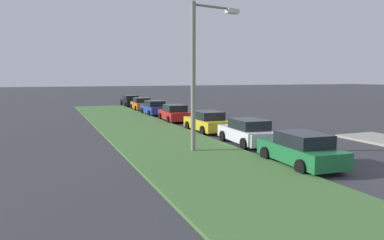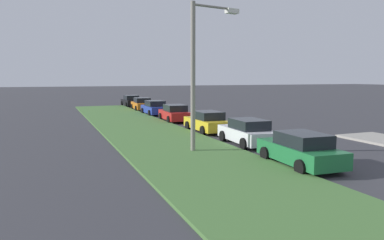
{
  "view_description": "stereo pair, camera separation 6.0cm",
  "coord_description": "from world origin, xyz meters",
  "px_view_note": "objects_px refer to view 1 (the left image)",
  "views": [
    {
      "loc": [
        -7.82,
        14.32,
        3.82
      ],
      "look_at": [
        13.18,
        5.81,
        1.13
      ],
      "focal_mm": 33.7,
      "sensor_mm": 36.0,
      "label": 1
    },
    {
      "loc": [
        -7.85,
        14.26,
        3.82
      ],
      "look_at": [
        13.18,
        5.81,
        1.13
      ],
      "focal_mm": 33.7,
      "sensor_mm": 36.0,
      "label": 2
    }
  ],
  "objects_px": {
    "parked_car_green": "(301,150)",
    "parked_car_black": "(130,101)",
    "parked_car_yellow": "(207,122)",
    "parked_car_orange": "(141,104)",
    "parked_car_blue": "(154,108)",
    "parked_car_white": "(248,132)",
    "streetlight": "(199,66)",
    "parked_car_red": "(174,113)"
  },
  "relations": [
    {
      "from": "parked_car_red",
      "to": "parked_car_black",
      "type": "bearing_deg",
      "value": 2.57
    },
    {
      "from": "parked_car_yellow",
      "to": "streetlight",
      "type": "xyz_separation_m",
      "value": [
        -6.04,
        3.2,
        3.67
      ]
    },
    {
      "from": "parked_car_black",
      "to": "parked_car_blue",
      "type": "bearing_deg",
      "value": 178.64
    },
    {
      "from": "parked_car_red",
      "to": "parked_car_black",
      "type": "relative_size",
      "value": 1.01
    },
    {
      "from": "parked_car_orange",
      "to": "streetlight",
      "type": "xyz_separation_m",
      "value": [
        -24.2,
        3.06,
        3.67
      ]
    },
    {
      "from": "parked_car_white",
      "to": "streetlight",
      "type": "height_order",
      "value": "streetlight"
    },
    {
      "from": "parked_car_blue",
      "to": "parked_car_white",
      "type": "bearing_deg",
      "value": -179.07
    },
    {
      "from": "parked_car_yellow",
      "to": "parked_car_white",
      "type": "bearing_deg",
      "value": -178.73
    },
    {
      "from": "parked_car_green",
      "to": "parked_car_black",
      "type": "height_order",
      "value": "same"
    },
    {
      "from": "parked_car_black",
      "to": "streetlight",
      "type": "bearing_deg",
      "value": 173.33
    },
    {
      "from": "parked_car_orange",
      "to": "parked_car_black",
      "type": "xyz_separation_m",
      "value": [
        6.08,
        -0.04,
        0.0
      ]
    },
    {
      "from": "parked_car_blue",
      "to": "parked_car_orange",
      "type": "distance_m",
      "value": 5.62
    },
    {
      "from": "parked_car_white",
      "to": "parked_car_green",
      "type": "bearing_deg",
      "value": 177.52
    },
    {
      "from": "parked_car_blue",
      "to": "parked_car_orange",
      "type": "xyz_separation_m",
      "value": [
        5.62,
        -0.07,
        0.0
      ]
    },
    {
      "from": "parked_car_red",
      "to": "parked_car_orange",
      "type": "xyz_separation_m",
      "value": [
        11.57,
        0.03,
        0.0
      ]
    },
    {
      "from": "parked_car_yellow",
      "to": "parked_car_orange",
      "type": "distance_m",
      "value": 18.16
    },
    {
      "from": "parked_car_green",
      "to": "parked_car_yellow",
      "type": "distance_m",
      "value": 10.43
    },
    {
      "from": "parked_car_blue",
      "to": "parked_car_orange",
      "type": "relative_size",
      "value": 0.98
    },
    {
      "from": "parked_car_yellow",
      "to": "parked_car_orange",
      "type": "relative_size",
      "value": 0.99
    },
    {
      "from": "parked_car_green",
      "to": "parked_car_red",
      "type": "relative_size",
      "value": 1.0
    },
    {
      "from": "parked_car_green",
      "to": "parked_car_orange",
      "type": "distance_m",
      "value": 28.59
    },
    {
      "from": "parked_car_green",
      "to": "parked_car_red",
      "type": "height_order",
      "value": "same"
    },
    {
      "from": "parked_car_yellow",
      "to": "parked_car_orange",
      "type": "height_order",
      "value": "same"
    },
    {
      "from": "parked_car_yellow",
      "to": "streetlight",
      "type": "bearing_deg",
      "value": 151.47
    },
    {
      "from": "parked_car_green",
      "to": "parked_car_white",
      "type": "height_order",
      "value": "same"
    },
    {
      "from": "parked_car_green",
      "to": "parked_car_yellow",
      "type": "relative_size",
      "value": 1.02
    },
    {
      "from": "parked_car_blue",
      "to": "streetlight",
      "type": "distance_m",
      "value": 19.17
    },
    {
      "from": "streetlight",
      "to": "parked_car_orange",
      "type": "bearing_deg",
      "value": -7.2
    },
    {
      "from": "parked_car_orange",
      "to": "streetlight",
      "type": "relative_size",
      "value": 0.58
    },
    {
      "from": "parked_car_red",
      "to": "parked_car_orange",
      "type": "distance_m",
      "value": 11.57
    },
    {
      "from": "parked_car_white",
      "to": "parked_car_orange",
      "type": "xyz_separation_m",
      "value": [
        23.37,
        0.32,
        0.0
      ]
    },
    {
      "from": "parked_car_green",
      "to": "parked_car_white",
      "type": "xyz_separation_m",
      "value": [
        5.22,
        -0.46,
        0.0
      ]
    },
    {
      "from": "parked_car_yellow",
      "to": "parked_car_blue",
      "type": "relative_size",
      "value": 1.0
    },
    {
      "from": "parked_car_white",
      "to": "parked_car_blue",
      "type": "xyz_separation_m",
      "value": [
        17.75,
        0.38,
        0.0
      ]
    },
    {
      "from": "parked_car_green",
      "to": "parked_car_white",
      "type": "relative_size",
      "value": 1.0
    },
    {
      "from": "parked_car_green",
      "to": "parked_car_black",
      "type": "bearing_deg",
      "value": 2.77
    },
    {
      "from": "parked_car_black",
      "to": "streetlight",
      "type": "distance_m",
      "value": 30.66
    },
    {
      "from": "parked_car_red",
      "to": "parked_car_black",
      "type": "height_order",
      "value": "same"
    },
    {
      "from": "parked_car_green",
      "to": "parked_car_blue",
      "type": "xyz_separation_m",
      "value": [
        22.97,
        -0.08,
        0.0
      ]
    },
    {
      "from": "parked_car_orange",
      "to": "parked_car_black",
      "type": "bearing_deg",
      "value": 2.34
    },
    {
      "from": "parked_car_blue",
      "to": "parked_car_black",
      "type": "relative_size",
      "value": 1.0
    },
    {
      "from": "parked_car_green",
      "to": "parked_car_orange",
      "type": "relative_size",
      "value": 1.0
    }
  ]
}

